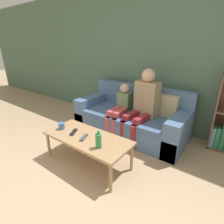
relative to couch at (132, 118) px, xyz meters
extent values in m
plane|color=tan|center=(0.03, -2.05, -0.27)|extent=(22.00, 22.00, 0.00)
cube|color=#4C6B56|center=(0.03, 0.53, 1.03)|extent=(12.00, 0.06, 2.60)
cube|color=#4C6B93|center=(-0.01, -0.05, -0.12)|extent=(1.96, 0.90, 0.30)
cube|color=#466288|center=(-0.01, -0.14, 0.08)|extent=(1.52, 0.72, 0.10)
cube|color=#4C6B93|center=(-0.01, 0.31, 0.34)|extent=(1.96, 0.18, 0.43)
cube|color=#4C6B93|center=(-0.88, -0.05, 0.01)|extent=(0.22, 0.90, 0.56)
cube|color=#4C6B93|center=(0.86, -0.05, 0.01)|extent=(0.22, 0.90, 0.56)
cube|color=tan|center=(0.55, 0.16, 0.31)|extent=(0.36, 0.12, 0.36)
cube|color=brown|center=(1.25, 0.35, 0.31)|extent=(0.02, 0.28, 1.18)
cube|color=#6699A8|center=(1.29, 0.34, -0.09)|extent=(0.05, 0.21, 0.33)
cube|color=#2D7A4C|center=(1.35, 0.33, -0.08)|extent=(0.06, 0.16, 0.33)
cylinder|color=#A87F56|center=(-0.57, -1.37, -0.08)|extent=(0.04, 0.04, 0.38)
cylinder|color=#A87F56|center=(0.54, -1.37, -0.08)|extent=(0.04, 0.04, 0.38)
cylinder|color=#A87F56|center=(-0.57, -0.92, -0.08)|extent=(0.04, 0.04, 0.38)
cylinder|color=#A87F56|center=(0.54, -0.92, -0.08)|extent=(0.04, 0.04, 0.38)
cube|color=#A87F56|center=(-0.01, -1.14, 0.12)|extent=(1.19, 0.53, 0.03)
cylinder|color=maroon|center=(0.10, -0.47, -0.07)|extent=(0.10, 0.10, 0.40)
cylinder|color=maroon|center=(0.31, -0.49, -0.07)|extent=(0.10, 0.10, 0.40)
cube|color=maroon|center=(0.13, -0.23, 0.17)|extent=(0.15, 0.41, 0.09)
cube|color=maroon|center=(0.34, -0.26, 0.17)|extent=(0.15, 0.41, 0.09)
cube|color=#9E8966|center=(0.27, -0.01, 0.42)|extent=(0.41, 0.25, 0.58)
sphere|color=#D1A889|center=(0.27, -0.01, 0.80)|extent=(0.21, 0.21, 0.21)
cylinder|color=#C6474C|center=(-0.19, -0.48, -0.07)|extent=(0.10, 0.10, 0.40)
cylinder|color=#C6474C|center=(-0.07, -0.46, -0.07)|extent=(0.10, 0.10, 0.40)
cube|color=#C6474C|center=(-0.21, -0.24, 0.17)|extent=(0.13, 0.41, 0.09)
cube|color=#C6474C|center=(-0.09, -0.23, 0.17)|extent=(0.13, 0.41, 0.09)
cube|color=#66845B|center=(-0.17, 0.00, 0.29)|extent=(0.24, 0.22, 0.33)
sphere|color=#D1A889|center=(-0.17, 0.00, 0.53)|extent=(0.17, 0.17, 0.17)
cylinder|color=#3D70B2|center=(-0.46, -1.19, 0.18)|extent=(0.09, 0.09, 0.09)
cube|color=#47474C|center=(-0.01, -1.20, 0.15)|extent=(0.10, 0.18, 0.02)
cube|color=black|center=(-0.23, -1.18, 0.15)|extent=(0.12, 0.17, 0.02)
cylinder|color=#33844C|center=(0.28, -1.25, 0.22)|extent=(0.07, 0.07, 0.17)
cylinder|color=#33844C|center=(0.28, -1.25, 0.33)|extent=(0.03, 0.03, 0.04)
camera|label=1|loc=(1.45, -2.56, 1.26)|focal=28.00mm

